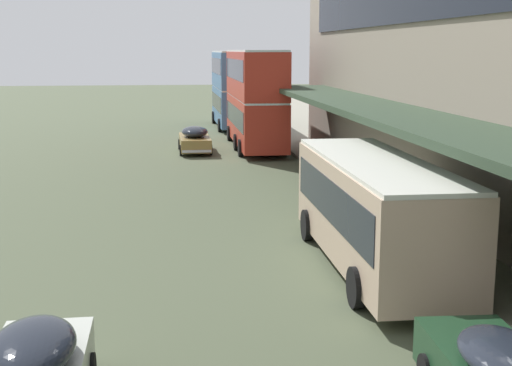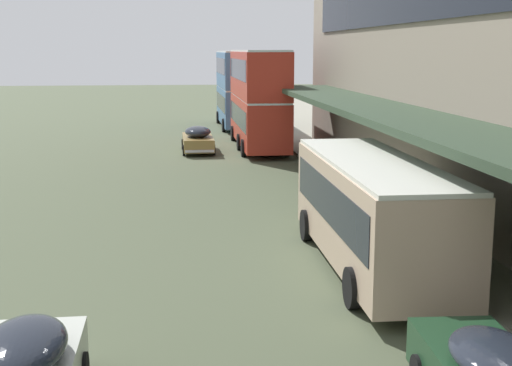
{
  "view_description": "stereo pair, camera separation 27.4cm",
  "coord_description": "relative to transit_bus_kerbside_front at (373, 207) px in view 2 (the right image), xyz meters",
  "views": [
    {
      "loc": [
        -1.34,
        -5.83,
        6.04
      ],
      "look_at": [
        1.86,
        19.23,
        1.31
      ],
      "focal_mm": 50.0,
      "sensor_mm": 36.0,
      "label": 1
    },
    {
      "loc": [
        -1.06,
        -5.86,
        6.04
      ],
      "look_at": [
        1.86,
        19.23,
        1.31
      ],
      "focal_mm": 50.0,
      "sensor_mm": 36.0,
      "label": 2
    }
  ],
  "objects": [
    {
      "name": "transit_bus_kerbside_front",
      "position": [
        0.0,
        0.0,
        0.0
      ],
      "size": [
        2.87,
        9.54,
        3.09
      ],
      "color": "tan",
      "rests_on": "ground"
    },
    {
      "name": "transit_bus_kerbside_rear",
      "position": [
        -0.41,
        37.29,
        1.43
      ],
      "size": [
        2.83,
        9.96,
        5.95
      ],
      "color": "teal",
      "rests_on": "ground"
    },
    {
      "name": "transit_bus_kerbside_far",
      "position": [
        -0.17,
        25.14,
        1.47
      ],
      "size": [
        2.82,
        11.37,
        6.03
      ],
      "color": "#B22E1F",
      "rests_on": "ground"
    },
    {
      "name": "sedan_second_near",
      "position": [
        -3.99,
        23.71,
        -1.01
      ],
      "size": [
        1.91,
        4.62,
        1.58
      ],
      "color": "olive",
      "rests_on": "ground"
    }
  ]
}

